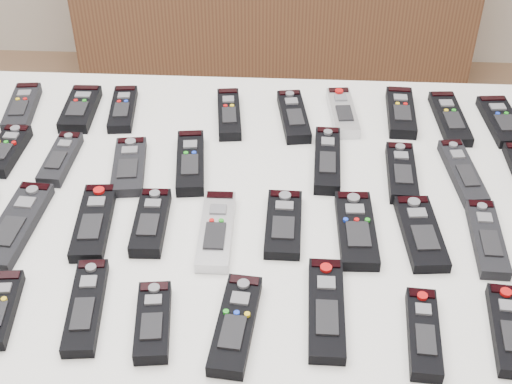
{
  "coord_description": "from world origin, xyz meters",
  "views": [
    {
      "loc": [
        0.14,
        -0.99,
        1.6
      ],
      "look_at": [
        0.09,
        -0.01,
        0.8
      ],
      "focal_mm": 50.0,
      "sensor_mm": 36.0,
      "label": 1
    }
  ],
  "objects_px": {
    "remote_30": "(153,322)",
    "remote_19": "(94,222)",
    "remote_33": "(424,333)",
    "remote_10": "(61,159)",
    "remote_0": "(22,108)",
    "remote_23": "(356,230)",
    "remote_9": "(6,151)",
    "remote_18": "(16,225)",
    "remote_14": "(402,172)",
    "remote_21": "(216,230)",
    "remote_20": "(151,222)",
    "table": "(256,225)",
    "remote_12": "(190,162)",
    "remote_22": "(284,224)",
    "remote_15": "(462,172)",
    "remote_28": "(1,309)",
    "remote_29": "(86,306)",
    "remote_13": "(327,160)",
    "remote_32": "(326,309)",
    "remote_7": "(450,118)",
    "remote_5": "(343,113)",
    "remote_25": "(487,238)",
    "remote_11": "(129,166)",
    "remote_2": "(123,109)",
    "remote_24": "(421,233)",
    "remote_34": "(510,330)",
    "remote_3": "(229,114)",
    "remote_8": "(502,121)",
    "remote_31": "(236,324)",
    "remote_4": "(294,116)"
  },
  "relations": [
    {
      "from": "remote_30",
      "to": "remote_19",
      "type": "bearing_deg",
      "value": 116.16
    },
    {
      "from": "remote_33",
      "to": "remote_10",
      "type": "bearing_deg",
      "value": 152.1
    },
    {
      "from": "remote_0",
      "to": "remote_23",
      "type": "xyz_separation_m",
      "value": [
        0.68,
        -0.35,
        -0.0
      ]
    },
    {
      "from": "remote_9",
      "to": "remote_10",
      "type": "relative_size",
      "value": 0.96
    },
    {
      "from": "remote_10",
      "to": "remote_18",
      "type": "height_order",
      "value": "same"
    },
    {
      "from": "remote_14",
      "to": "remote_21",
      "type": "height_order",
      "value": "remote_14"
    },
    {
      "from": "remote_20",
      "to": "remote_33",
      "type": "bearing_deg",
      "value": -28.51
    },
    {
      "from": "table",
      "to": "remote_12",
      "type": "relative_size",
      "value": 6.87
    },
    {
      "from": "table",
      "to": "remote_22",
      "type": "xyz_separation_m",
      "value": [
        0.05,
        -0.07,
        0.07
      ]
    },
    {
      "from": "remote_15",
      "to": "remote_28",
      "type": "bearing_deg",
      "value": -159.86
    },
    {
      "from": "remote_19",
      "to": "remote_29",
      "type": "xyz_separation_m",
      "value": [
        0.03,
        -0.19,
        0.0
      ]
    },
    {
      "from": "remote_0",
      "to": "remote_13",
      "type": "bearing_deg",
      "value": -19.48
    },
    {
      "from": "remote_32",
      "to": "remote_7",
      "type": "bearing_deg",
      "value": 63.97
    },
    {
      "from": "remote_12",
      "to": "remote_5",
      "type": "bearing_deg",
      "value": 26.45
    },
    {
      "from": "remote_25",
      "to": "remote_32",
      "type": "height_order",
      "value": "same"
    },
    {
      "from": "remote_11",
      "to": "remote_30",
      "type": "xyz_separation_m",
      "value": [
        0.11,
        -0.38,
        0.0
      ]
    },
    {
      "from": "remote_19",
      "to": "remote_5",
      "type": "bearing_deg",
      "value": 35.54
    },
    {
      "from": "remote_22",
      "to": "remote_2",
      "type": "bearing_deg",
      "value": 135.76
    },
    {
      "from": "remote_12",
      "to": "remote_24",
      "type": "height_order",
      "value": "remote_12"
    },
    {
      "from": "remote_12",
      "to": "remote_15",
      "type": "bearing_deg",
      "value": -6.74
    },
    {
      "from": "remote_22",
      "to": "remote_28",
      "type": "height_order",
      "value": "remote_28"
    },
    {
      "from": "remote_22",
      "to": "remote_34",
      "type": "distance_m",
      "value": 0.4
    },
    {
      "from": "remote_3",
      "to": "remote_14",
      "type": "bearing_deg",
      "value": -35.19
    },
    {
      "from": "remote_3",
      "to": "remote_23",
      "type": "xyz_separation_m",
      "value": [
        0.24,
        -0.35,
        0.0
      ]
    },
    {
      "from": "remote_5",
      "to": "remote_11",
      "type": "height_order",
      "value": "remote_5"
    },
    {
      "from": "remote_8",
      "to": "remote_19",
      "type": "height_order",
      "value": "same"
    },
    {
      "from": "remote_13",
      "to": "remote_14",
      "type": "xyz_separation_m",
      "value": [
        0.14,
        -0.03,
        -0.0
      ]
    },
    {
      "from": "remote_0",
      "to": "remote_11",
      "type": "xyz_separation_m",
      "value": [
        0.26,
        -0.19,
        -0.0
      ]
    },
    {
      "from": "remote_5",
      "to": "remote_12",
      "type": "bearing_deg",
      "value": -152.57
    },
    {
      "from": "remote_11",
      "to": "remote_14",
      "type": "xyz_separation_m",
      "value": [
        0.51,
        0.01,
        0.0
      ]
    },
    {
      "from": "remote_29",
      "to": "remote_34",
      "type": "relative_size",
      "value": 1.11
    },
    {
      "from": "remote_18",
      "to": "remote_25",
      "type": "distance_m",
      "value": 0.8
    },
    {
      "from": "remote_0",
      "to": "remote_30",
      "type": "height_order",
      "value": "same"
    },
    {
      "from": "remote_10",
      "to": "remote_19",
      "type": "height_order",
      "value": "remote_10"
    },
    {
      "from": "remote_9",
      "to": "remote_19",
      "type": "height_order",
      "value": "remote_9"
    },
    {
      "from": "remote_19",
      "to": "remote_8",
      "type": "bearing_deg",
      "value": 20.5
    },
    {
      "from": "remote_12",
      "to": "remote_30",
      "type": "relative_size",
      "value": 1.28
    },
    {
      "from": "remote_28",
      "to": "remote_33",
      "type": "xyz_separation_m",
      "value": [
        0.63,
        -0.01,
        0.0
      ]
    },
    {
      "from": "remote_19",
      "to": "remote_31",
      "type": "xyz_separation_m",
      "value": [
        0.26,
        -0.22,
        0.0
      ]
    },
    {
      "from": "remote_18",
      "to": "remote_24",
      "type": "height_order",
      "value": "same"
    },
    {
      "from": "remote_10",
      "to": "remote_23",
      "type": "xyz_separation_m",
      "value": [
        0.55,
        -0.17,
        0.0
      ]
    },
    {
      "from": "remote_20",
      "to": "remote_24",
      "type": "bearing_deg",
      "value": -1.79
    },
    {
      "from": "remote_5",
      "to": "remote_13",
      "type": "height_order",
      "value": "same"
    },
    {
      "from": "table",
      "to": "remote_9",
      "type": "bearing_deg",
      "value": 167.17
    },
    {
      "from": "remote_3",
      "to": "remote_4",
      "type": "relative_size",
      "value": 0.99
    },
    {
      "from": "remote_2",
      "to": "remote_3",
      "type": "height_order",
      "value": "remote_3"
    },
    {
      "from": "remote_3",
      "to": "remote_15",
      "type": "bearing_deg",
      "value": -27.88
    },
    {
      "from": "remote_2",
      "to": "remote_34",
      "type": "distance_m",
      "value": 0.88
    },
    {
      "from": "remote_30",
      "to": "remote_25",
      "type": "bearing_deg",
      "value": 15.44
    },
    {
      "from": "remote_10",
      "to": "remote_30",
      "type": "bearing_deg",
      "value": -55.85
    }
  ]
}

